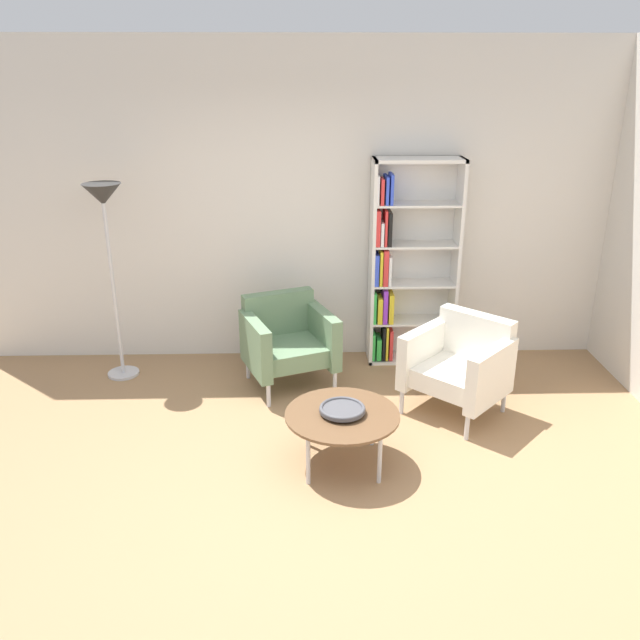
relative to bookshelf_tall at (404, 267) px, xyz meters
name	(u,v)px	position (x,y,z in m)	size (l,w,h in m)	color
ground_plane	(309,504)	(-0.91, -2.25, -0.92)	(8.32, 8.32, 0.00)	#9E7751
plaster_back_panel	(305,205)	(-0.91, 0.21, 0.53)	(6.40, 0.12, 2.90)	silver
bookshelf_tall	(404,267)	(0.00, 0.00, 0.00)	(0.80, 0.30, 1.90)	silver
coffee_table_low	(342,417)	(-0.67, -1.78, -0.55)	(0.80, 0.80, 0.40)	brown
decorative_bowl	(342,409)	(-0.67, -1.78, -0.49)	(0.32, 0.32, 0.05)	#4C4C51
armchair_by_bookshelf	(287,340)	(-1.07, -0.49, -0.51)	(0.90, 0.86, 0.78)	slate
armchair_corner_red	(460,364)	(0.32, -1.03, -0.51)	(0.95, 0.95, 0.78)	white
floor_lamp_torchiere	(105,218)	(-2.58, -0.29, 0.53)	(0.32, 0.32, 1.74)	silver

